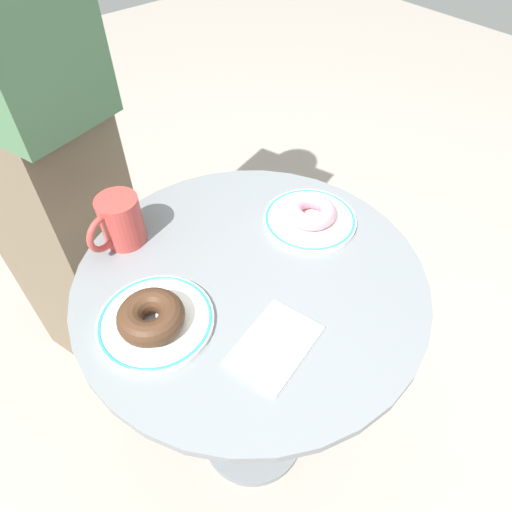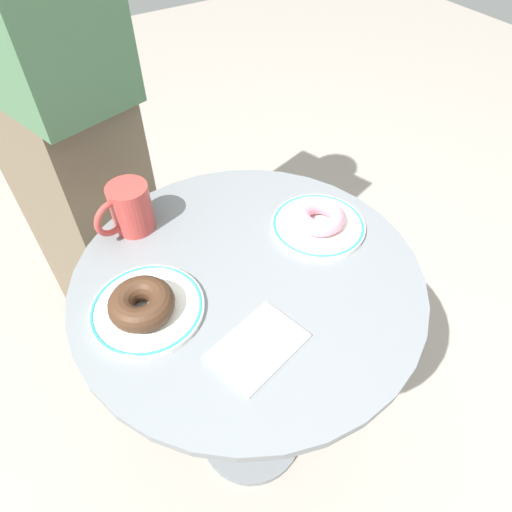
% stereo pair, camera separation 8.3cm
% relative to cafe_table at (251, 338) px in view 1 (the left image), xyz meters
% --- Properties ---
extents(ground_plane, '(7.00, 7.00, 0.02)m').
position_rel_cafe_table_xyz_m(ground_plane, '(0.00, 0.00, -0.54)').
color(ground_plane, '#9E9389').
extents(cafe_table, '(0.65, 0.65, 0.74)m').
position_rel_cafe_table_xyz_m(cafe_table, '(0.00, 0.00, 0.00)').
color(cafe_table, slate).
rests_on(cafe_table, ground).
extents(plate_left, '(0.19, 0.19, 0.01)m').
position_rel_cafe_table_xyz_m(plate_left, '(-0.19, 0.02, 0.22)').
color(plate_left, white).
rests_on(plate_left, cafe_table).
extents(plate_right, '(0.19, 0.19, 0.01)m').
position_rel_cafe_table_xyz_m(plate_right, '(0.19, 0.03, 0.22)').
color(plate_right, white).
rests_on(plate_right, cafe_table).
extents(donut_chocolate, '(0.14, 0.14, 0.04)m').
position_rel_cafe_table_xyz_m(donut_chocolate, '(-0.19, 0.02, 0.24)').
color(donut_chocolate, '#422819').
rests_on(donut_chocolate, plate_left).
extents(donut_pink_frosted, '(0.14, 0.14, 0.03)m').
position_rel_cafe_table_xyz_m(donut_pink_frosted, '(0.19, 0.03, 0.24)').
color(donut_pink_frosted, pink).
rests_on(donut_pink_frosted, plate_right).
extents(paper_napkin, '(0.17, 0.13, 0.01)m').
position_rel_cafe_table_xyz_m(paper_napkin, '(-0.06, -0.14, 0.21)').
color(paper_napkin, white).
rests_on(paper_napkin, cafe_table).
extents(coffee_mug, '(0.12, 0.08, 0.10)m').
position_rel_cafe_table_xyz_m(coffee_mug, '(-0.13, 0.23, 0.26)').
color(coffee_mug, '#B73D38').
rests_on(coffee_mug, cafe_table).
extents(person_figure, '(0.33, 0.48, 1.69)m').
position_rel_cafe_table_xyz_m(person_figure, '(-0.17, 0.57, 0.30)').
color(person_figure, brown).
rests_on(person_figure, ground).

